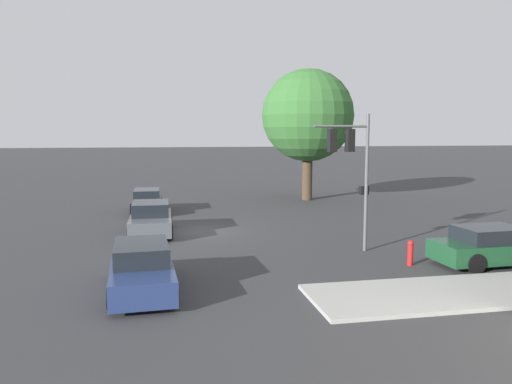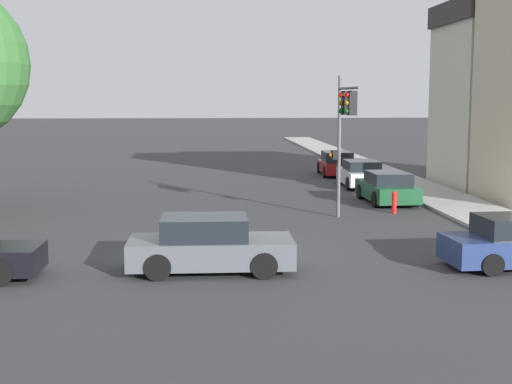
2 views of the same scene
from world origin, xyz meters
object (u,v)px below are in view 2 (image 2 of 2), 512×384
parked_car_1 (361,174)px  parked_car_2 (337,164)px  parked_car_0 (387,188)px  traffic_signal (344,120)px  fire_hydrant (394,201)px  crossing_car_0 (209,246)px

parked_car_1 → parked_car_2: size_ratio=0.95×
parked_car_0 → parked_car_1: 5.78m
parked_car_0 → parked_car_1: size_ratio=1.02×
traffic_signal → parked_car_2: traffic_signal is taller
traffic_signal → parked_car_1: size_ratio=1.30×
parked_car_1 → fire_hydrant: bearing=177.1°
traffic_signal → crossing_car_0: 9.97m
parked_car_1 → fire_hydrant: size_ratio=4.63×
crossing_car_0 → parked_car_0: crossing_car_0 is taller
fire_hydrant → parked_car_2: bearing=88.4°
crossing_car_0 → parked_car_0: (8.12, 12.27, -0.04)m
parked_car_2 → fire_hydrant: parked_car_2 is taller
traffic_signal → parked_car_1: traffic_signal is taller
crossing_car_0 → parked_car_1: (8.23, 18.05, -0.04)m
parked_car_2 → fire_hydrant: (-0.40, -14.60, -0.20)m
traffic_signal → parked_car_0: (2.90, 4.37, -3.18)m
parked_car_1 → traffic_signal: bearing=164.5°
parked_car_0 → parked_car_2: 11.65m
crossing_car_0 → fire_hydrant: crossing_car_0 is taller
traffic_signal → fire_hydrant: 4.38m
crossing_car_0 → parked_car_1: size_ratio=1.05×
crossing_car_0 → parked_car_0: 14.71m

